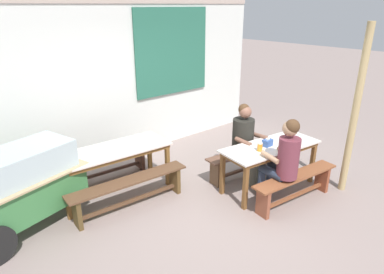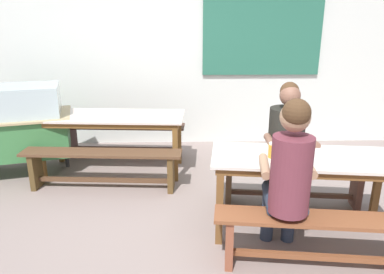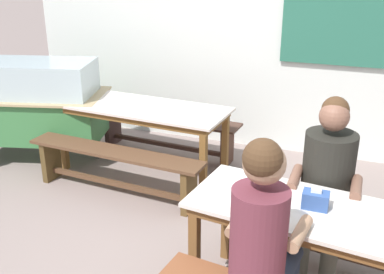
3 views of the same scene
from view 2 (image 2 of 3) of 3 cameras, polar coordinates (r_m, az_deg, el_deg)
name	(u,v)px [view 2 (image 2 of 3)]	position (r m, az deg, el deg)	size (l,w,h in m)	color
ground_plane	(207,221)	(3.61, 2.39, -12.93)	(40.00, 40.00, 0.00)	gray
backdrop_wall	(200,40)	(5.55, 1.22, 14.82)	(6.04, 0.23, 2.96)	silver
dining_table_far	(112,121)	(4.61, -12.35, 2.47)	(1.81, 0.81, 0.73)	beige
dining_table_near	(306,165)	(3.31, 17.27, -4.16)	(1.68, 0.83, 0.73)	silver
bench_far_back	(123,135)	(5.20, -10.66, 0.24)	(1.73, 0.44, 0.45)	#482F26
bench_far_front	(102,163)	(4.23, -13.80, -4.00)	(1.80, 0.40, 0.45)	brown
bench_near_back	(292,177)	(3.92, 15.33, -6.10)	(1.56, 0.46, 0.45)	brown
bench_near_front	(315,234)	(3.00, 18.61, -14.15)	(1.54, 0.45, 0.45)	brown
food_cart	(6,124)	(4.98, -26.97, 1.81)	(1.92, 1.21, 1.09)	#3D7D44
person_right_near_table	(288,139)	(3.70, 14.65, -0.36)	(0.47, 0.57, 1.28)	#5E5F51
person_near_front	(289,174)	(2.82, 14.80, -5.57)	(0.44, 0.59, 1.34)	#2D394E
tissue_box	(299,149)	(3.27, 16.37, -1.86)	(0.15, 0.10, 0.13)	#35569C
condiment_jar	(273,150)	(3.16, 12.46, -2.03)	(0.08, 0.08, 0.13)	orange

